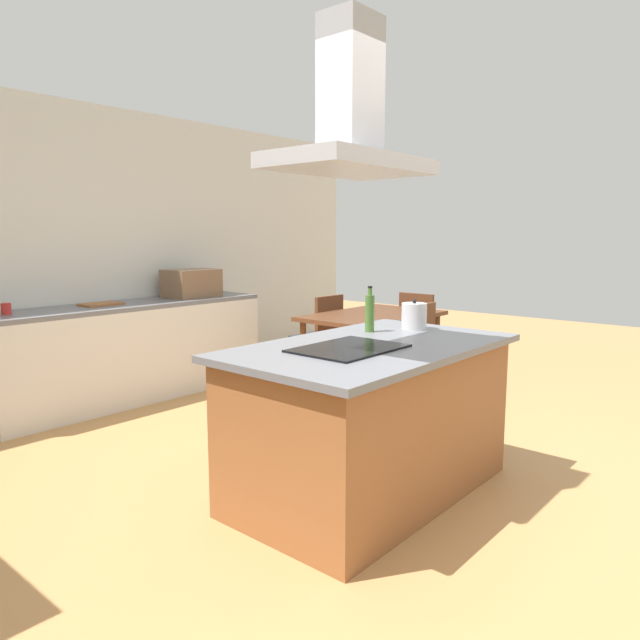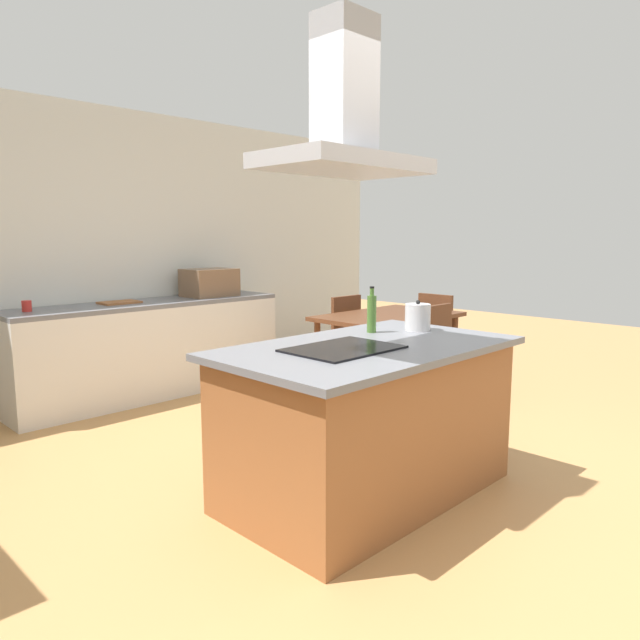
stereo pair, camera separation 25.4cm
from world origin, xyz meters
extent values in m
plane|color=tan|center=(0.00, 1.50, 0.00)|extent=(16.00, 16.00, 0.00)
cube|color=silver|center=(0.00, 3.25, 1.35)|extent=(7.20, 0.10, 2.70)
cube|color=#995B33|center=(0.00, 0.00, 0.43)|extent=(1.67, 0.94, 0.86)
cube|color=slate|center=(0.00, 0.00, 0.88)|extent=(1.77, 1.04, 0.04)
cube|color=black|center=(-0.22, 0.00, 0.91)|extent=(0.60, 0.44, 0.01)
cylinder|color=silver|center=(0.61, 0.09, 0.99)|extent=(0.17, 0.17, 0.17)
sphere|color=black|center=(0.61, 0.09, 1.09)|extent=(0.03, 0.03, 0.03)
cone|color=silver|center=(0.71, 0.09, 1.00)|extent=(0.06, 0.03, 0.04)
cylinder|color=#47722D|center=(0.33, 0.26, 1.02)|extent=(0.06, 0.06, 0.24)
cylinder|color=#47722D|center=(0.33, 0.26, 1.16)|extent=(0.03, 0.03, 0.05)
cylinder|color=black|center=(0.33, 0.26, 1.19)|extent=(0.03, 0.03, 0.01)
cube|color=silver|center=(0.20, 2.88, 0.43)|extent=(2.62, 0.62, 0.86)
cube|color=slate|center=(0.20, 2.88, 0.88)|extent=(2.62, 0.62, 0.04)
cube|color=brown|center=(0.90, 2.88, 1.04)|extent=(0.50, 0.38, 0.28)
cylinder|color=red|center=(-0.86, 2.93, 0.95)|extent=(0.08, 0.08, 0.09)
cube|color=#995B33|center=(-0.06, 2.93, 0.91)|extent=(0.34, 0.24, 0.02)
cube|color=#59331E|center=(1.97, 1.40, 0.73)|extent=(1.40, 0.90, 0.04)
cylinder|color=#59331E|center=(1.35, 1.03, 0.35)|extent=(0.06, 0.06, 0.71)
cylinder|color=#59331E|center=(2.59, 1.03, 0.35)|extent=(0.06, 0.06, 0.71)
cylinder|color=#59331E|center=(1.35, 1.77, 0.35)|extent=(0.06, 0.06, 0.71)
cylinder|color=#59331E|center=(2.59, 1.77, 0.35)|extent=(0.06, 0.06, 0.71)
cube|color=#333338|center=(2.97, 1.40, 0.43)|extent=(0.42, 0.42, 0.04)
cube|color=#59331E|center=(2.78, 1.40, 0.67)|extent=(0.04, 0.42, 0.44)
cylinder|color=#59331E|center=(3.15, 1.58, 0.21)|extent=(0.04, 0.04, 0.41)
cylinder|color=#59331E|center=(3.15, 1.22, 0.21)|extent=(0.04, 0.04, 0.41)
cylinder|color=#59331E|center=(2.79, 1.58, 0.21)|extent=(0.04, 0.04, 0.41)
cylinder|color=#59331E|center=(2.79, 1.22, 0.21)|extent=(0.04, 0.04, 0.41)
cube|color=#333338|center=(1.97, 0.65, 0.43)|extent=(0.42, 0.42, 0.04)
cube|color=#59331E|center=(1.97, 0.84, 0.67)|extent=(0.42, 0.04, 0.44)
cylinder|color=#59331E|center=(2.15, 0.47, 0.21)|extent=(0.04, 0.04, 0.41)
cylinder|color=#59331E|center=(1.79, 0.47, 0.21)|extent=(0.04, 0.04, 0.41)
cylinder|color=#59331E|center=(2.15, 0.83, 0.21)|extent=(0.04, 0.04, 0.41)
cylinder|color=#59331E|center=(1.79, 0.83, 0.21)|extent=(0.04, 0.04, 0.41)
cube|color=#333338|center=(1.97, 2.15, 0.43)|extent=(0.42, 0.42, 0.04)
cube|color=#59331E|center=(1.97, 1.96, 0.67)|extent=(0.42, 0.04, 0.44)
cylinder|color=#59331E|center=(1.79, 2.33, 0.21)|extent=(0.04, 0.04, 0.41)
cylinder|color=#59331E|center=(2.15, 2.33, 0.21)|extent=(0.04, 0.04, 0.41)
cylinder|color=#59331E|center=(1.79, 1.97, 0.21)|extent=(0.04, 0.04, 0.41)
cylinder|color=#59331E|center=(2.15, 1.97, 0.21)|extent=(0.04, 0.04, 0.41)
cube|color=#ADADB2|center=(-0.22, 0.00, 1.89)|extent=(0.90, 0.55, 0.08)
cube|color=#ADADB2|center=(-0.22, 0.00, 2.28)|extent=(0.28, 0.24, 0.70)
camera|label=1|loc=(-2.70, -1.93, 1.52)|focal=32.78mm
camera|label=2|loc=(-2.53, -2.12, 1.52)|focal=32.78mm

